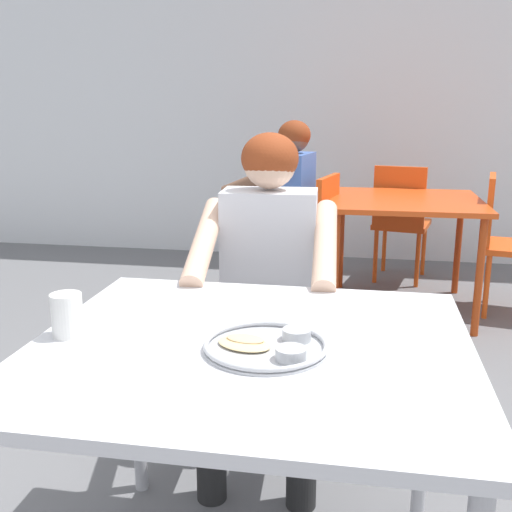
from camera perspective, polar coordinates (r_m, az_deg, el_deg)
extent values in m
cube|color=white|center=(5.22, 8.45, 18.48)|extent=(12.00, 0.12, 3.40)
cube|color=silver|center=(1.47, -0.48, -8.67)|extent=(1.05, 0.95, 0.03)
cylinder|color=#B2B2B7|center=(2.11, -11.10, -12.64)|extent=(0.04, 0.04, 0.71)
cylinder|color=#B2B2B7|center=(2.00, 15.50, -14.53)|extent=(0.04, 0.04, 0.71)
cylinder|color=#B7BABF|center=(1.42, 0.92, -8.71)|extent=(0.29, 0.29, 0.01)
torus|color=#B7BABF|center=(1.42, 0.92, -8.30)|extent=(0.29, 0.29, 0.01)
cylinder|color=#B2B5BA|center=(1.35, 3.29, -9.16)|extent=(0.07, 0.07, 0.03)
cylinder|color=#C65119|center=(1.35, 3.30, -8.95)|extent=(0.06, 0.06, 0.01)
cylinder|color=#B2B5BA|center=(1.46, 3.84, -7.38)|extent=(0.07, 0.07, 0.03)
cylinder|color=maroon|center=(1.46, 3.85, -7.17)|extent=(0.06, 0.06, 0.01)
ellipsoid|color=#E5C689|center=(1.43, -1.11, -8.24)|extent=(0.16, 0.13, 0.01)
ellipsoid|color=#E1BB86|center=(1.44, -1.01, -7.77)|extent=(0.10, 0.07, 0.01)
cylinder|color=white|center=(1.56, -17.34, -5.31)|extent=(0.08, 0.08, 0.11)
cylinder|color=#593319|center=(1.55, -17.43, -4.18)|extent=(0.06, 0.06, 0.02)
cube|color=#3F3F44|center=(2.39, 1.40, -7.54)|extent=(0.41, 0.44, 0.04)
cube|color=#3F3F44|center=(2.50, 1.88, -1.04)|extent=(0.37, 0.06, 0.42)
cylinder|color=#3F3F44|center=(2.31, 4.82, -14.24)|extent=(0.03, 0.03, 0.40)
cylinder|color=#3F3F44|center=(2.34, -2.90, -13.84)|extent=(0.03, 0.03, 0.40)
cylinder|color=#3F3F44|center=(2.62, 5.14, -10.66)|extent=(0.03, 0.03, 0.40)
cylinder|color=#3F3F44|center=(2.65, -1.60, -10.36)|extent=(0.03, 0.03, 0.40)
cylinder|color=black|center=(2.06, 4.33, -17.45)|extent=(0.10, 0.10, 0.43)
cylinder|color=black|center=(2.12, 4.74, -8.72)|extent=(0.14, 0.41, 0.12)
cylinder|color=black|center=(2.10, -4.26, -16.93)|extent=(0.10, 0.10, 0.43)
cylinder|color=black|center=(2.15, -3.34, -8.35)|extent=(0.14, 0.41, 0.12)
cube|color=silver|center=(2.24, 1.26, -0.42)|extent=(0.35, 0.22, 0.52)
cylinder|color=beige|center=(2.03, 6.52, 0.98)|extent=(0.10, 0.46, 0.25)
cylinder|color=beige|center=(2.07, -4.88, 1.30)|extent=(0.10, 0.46, 0.25)
sphere|color=beige|center=(2.18, 1.31, 8.80)|extent=(0.19, 0.19, 0.19)
ellipsoid|color=maroon|center=(2.18, 1.31, 9.18)|extent=(0.21, 0.20, 0.18)
cube|color=#E04C19|center=(3.90, 13.85, 5.05)|extent=(0.92, 0.94, 0.03)
cylinder|color=#B33D14|center=(3.57, 7.45, -1.41)|extent=(0.04, 0.04, 0.69)
cylinder|color=#B33D14|center=(3.63, 20.24, -1.93)|extent=(0.04, 0.04, 0.69)
cylinder|color=#B33D14|center=(4.36, 7.98, 1.45)|extent=(0.04, 0.04, 0.69)
cylinder|color=#B33D14|center=(4.41, 18.46, 0.99)|extent=(0.04, 0.04, 0.69)
cube|color=#F05017|center=(3.94, 3.81, 1.68)|extent=(0.52, 0.52, 0.04)
cube|color=#F05017|center=(3.84, 6.75, 4.55)|extent=(0.12, 0.41, 0.39)
cylinder|color=#F05017|center=(3.89, 0.44, -1.95)|extent=(0.03, 0.03, 0.43)
cylinder|color=#F05017|center=(4.21, 2.23, -0.72)|extent=(0.03, 0.03, 0.43)
cylinder|color=#F05017|center=(3.78, 5.46, -2.52)|extent=(0.03, 0.03, 0.43)
cylinder|color=#F05017|center=(4.11, 6.91, -1.20)|extent=(0.03, 0.03, 0.43)
cube|color=#E55017|center=(4.05, 21.11, 4.12)|extent=(0.11, 0.40, 0.42)
cylinder|color=#E55017|center=(4.31, 20.94, -1.46)|extent=(0.03, 0.03, 0.41)
cylinder|color=#E55017|center=(3.98, 20.87, -2.71)|extent=(0.03, 0.03, 0.41)
cube|color=#D95119|center=(4.65, 13.54, 2.92)|extent=(0.46, 0.50, 0.04)
cube|color=#D95119|center=(4.41, 13.31, 5.42)|extent=(0.36, 0.11, 0.43)
cylinder|color=#D95119|center=(4.89, 11.96, 0.92)|extent=(0.03, 0.03, 0.40)
cylinder|color=#D95119|center=(4.85, 15.47, 0.60)|extent=(0.03, 0.03, 0.40)
cylinder|color=#D95119|center=(4.55, 11.16, -0.01)|extent=(0.03, 0.03, 0.40)
cylinder|color=#D95119|center=(4.51, 14.93, -0.37)|extent=(0.03, 0.03, 0.40)
cylinder|color=#2F2F2F|center=(4.01, -2.67, -1.31)|extent=(0.10, 0.10, 0.45)
cylinder|color=#2F2F2F|center=(3.88, 0.00, 2.18)|extent=(0.42, 0.19, 0.12)
cylinder|color=#2F2F2F|center=(4.28, -1.08, -0.31)|extent=(0.10, 0.10, 0.45)
cylinder|color=#2F2F2F|center=(4.15, 1.47, 2.99)|extent=(0.42, 0.19, 0.12)
cube|color=#4C72C6|center=(3.91, 3.54, 5.97)|extent=(0.26, 0.37, 0.50)
cylinder|color=brown|center=(3.76, -0.01, 7.21)|extent=(0.46, 0.16, 0.25)
cylinder|color=brown|center=(4.15, 2.02, 7.85)|extent=(0.46, 0.16, 0.25)
sphere|color=brown|center=(3.87, 3.62, 11.08)|extent=(0.19, 0.19, 0.19)
ellipsoid|color=maroon|center=(3.87, 3.62, 11.30)|extent=(0.21, 0.20, 0.18)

